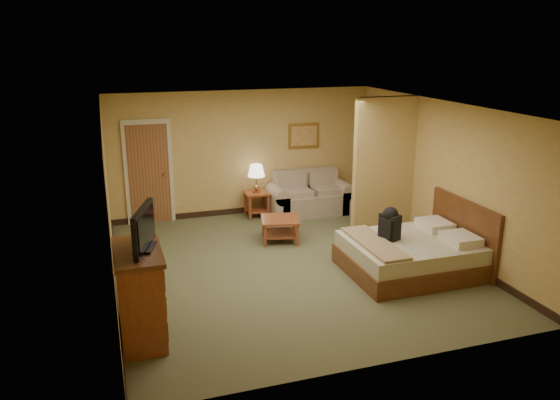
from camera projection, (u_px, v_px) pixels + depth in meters
name	position (u px, v px, depth m)	size (l,w,h in m)	color
floor	(290.00, 266.00, 8.98)	(6.00, 6.00, 0.00)	brown
ceiling	(291.00, 107.00, 8.24)	(6.00, 6.00, 0.00)	white
back_wall	(243.00, 153.00, 11.34)	(5.50, 0.02, 2.60)	tan
left_wall	(109.00, 206.00, 7.80)	(0.02, 6.00, 2.60)	tan
right_wall	(441.00, 177.00, 9.42)	(0.02, 6.00, 2.60)	tan
partition	(384.00, 168.00, 10.09)	(1.20, 0.15, 2.60)	tan
door	(149.00, 173.00, 10.81)	(0.94, 0.16, 2.10)	beige
baseboard	(245.00, 210.00, 11.69)	(5.50, 0.02, 0.12)	black
loveseat	(309.00, 199.00, 11.63)	(1.79, 0.83, 0.91)	tan
side_table	(257.00, 201.00, 11.35)	(0.49, 0.49, 0.54)	brown
table_lamp	(256.00, 171.00, 11.17)	(0.35, 0.35, 0.58)	#AE7840
coffee_table	(280.00, 225.00, 10.00)	(0.81, 0.81, 0.43)	brown
wall_picture	(304.00, 136.00, 11.63)	(0.69, 0.04, 0.54)	#B78E3F
dresser	(140.00, 294.00, 6.66)	(0.58, 1.10, 1.18)	brown
tv	(144.00, 230.00, 6.45)	(0.32, 0.83, 0.52)	black
bed	(414.00, 253.00, 8.69)	(2.02, 1.71, 1.11)	#512912
backpack	(390.00, 222.00, 8.57)	(0.31, 0.36, 0.53)	black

